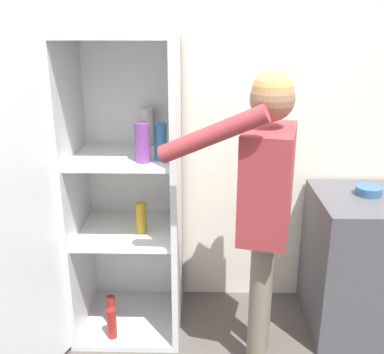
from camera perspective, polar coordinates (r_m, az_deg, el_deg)
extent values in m
cube|color=silver|center=(2.97, -0.68, 6.97)|extent=(7.00, 0.06, 2.55)
cube|color=silver|center=(3.19, -7.58, -17.24)|extent=(0.65, 0.63, 0.04)
cube|color=silver|center=(2.58, -9.39, 17.37)|extent=(0.65, 0.63, 0.04)
cube|color=white|center=(3.03, -7.48, 0.19)|extent=(0.65, 0.03, 1.78)
cube|color=silver|center=(2.82, -14.58, -1.73)|extent=(0.03, 0.63, 1.78)
cube|color=silver|center=(2.72, -1.96, -1.89)|extent=(0.04, 0.63, 1.78)
cube|color=white|center=(2.86, -8.14, -6.68)|extent=(0.58, 0.56, 0.02)
cube|color=white|center=(2.68, -8.61, 2.61)|extent=(0.58, 0.56, 0.02)
cube|color=silver|center=(2.34, -22.02, -7.01)|extent=(0.25, 0.63, 1.78)
cylinder|color=maroon|center=(3.07, -10.22, -16.31)|extent=(0.05, 0.05, 0.20)
cylinder|color=#723884|center=(2.49, -6.30, 4.33)|extent=(0.08, 0.08, 0.22)
cylinder|color=#B78C1E|center=(2.75, -6.46, -5.15)|extent=(0.06, 0.06, 0.19)
cylinder|color=maroon|center=(2.96, -10.15, -17.84)|extent=(0.06, 0.06, 0.20)
cylinder|color=teal|center=(2.52, -4.02, 4.47)|extent=(0.07, 0.07, 0.21)
cylinder|color=beige|center=(2.85, -5.60, 6.38)|extent=(0.08, 0.08, 0.23)
cylinder|color=#726656|center=(2.61, 8.48, -15.88)|extent=(0.11, 0.11, 0.82)
cylinder|color=#726656|center=(2.76, 8.95, -13.79)|extent=(0.11, 0.11, 0.82)
cube|color=#9E3338|center=(2.38, 9.55, -0.67)|extent=(0.35, 0.49, 0.58)
sphere|color=#8C6647|center=(2.27, 10.16, 9.75)|extent=(0.22, 0.22, 0.22)
sphere|color=#AD894C|center=(2.26, 10.21, 10.73)|extent=(0.21, 0.21, 0.21)
cylinder|color=#9E3338|center=(2.09, 2.57, 5.38)|extent=(0.54, 0.21, 0.31)
cylinder|color=#9E3338|center=(2.62, 10.09, 0.50)|extent=(0.09, 0.09, 0.54)
cube|color=#4C4C51|center=(3.10, 21.21, -10.19)|extent=(0.69, 0.64, 0.90)
cylinder|color=#335B8E|center=(2.93, 21.52, -1.63)|extent=(0.16, 0.16, 0.05)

